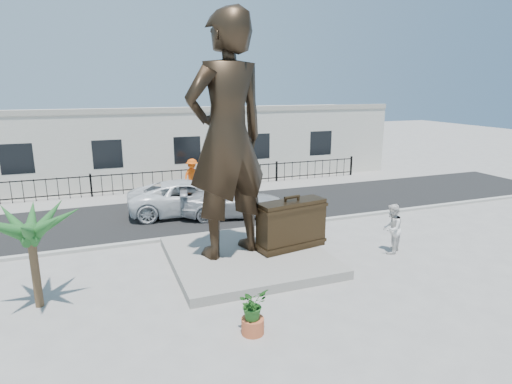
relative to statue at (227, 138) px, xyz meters
The scene contains 16 objects.
ground 4.74m from the statue, 57.58° to the right, with size 100.00×100.00×0.00m, color #9E9991.
street 7.67m from the statue, 80.05° to the left, with size 40.00×7.00×0.01m, color black.
curb 5.16m from the statue, 68.34° to the left, with size 40.00×0.25×0.12m, color #A5A399.
far_sidewalk 11.17m from the statue, 83.89° to the left, with size 40.00×2.50×0.02m, color #9E9991.
plinth 4.18m from the statue, 21.12° to the right, with size 5.20×5.20×0.30m, color gray.
fence 11.72m from the statue, 84.33° to the left, with size 22.00×0.10×1.20m, color black.
building 15.45m from the statue, 85.88° to the left, with size 28.00×7.00×4.40m, color silver.
statue is the anchor object (origin of this frame).
suitcase 3.83m from the statue, ahead, with size 2.46×0.78×1.73m, color #2E2213.
tourist 6.76m from the statue, 13.51° to the right, with size 0.88×0.69×1.82m, color silver.
car_white 7.04m from the statue, 90.51° to the left, with size 2.61×5.65×1.57m, color white.
car_silver 6.34m from the statue, 70.48° to the left, with size 1.97×4.84×1.41m, color #AFB0B4.
worker 10.82m from the statue, 84.33° to the left, with size 1.23×0.71×1.90m, color #EC540C.
palm_tree 7.33m from the statue, 168.60° to the right, with size 1.80×1.80×3.20m, color #1D5220, non-canonical shape.
planter 6.13m from the statue, 100.10° to the right, with size 0.56×0.56×0.40m, color #BE5832.
shrub 5.76m from the statue, 100.10° to the right, with size 0.70×0.60×0.77m, color #23591D.
Camera 1 is at (-5.15, -11.54, 5.90)m, focal length 30.00 mm.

